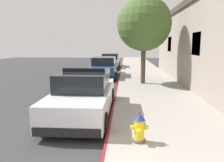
% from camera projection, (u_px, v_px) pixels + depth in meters
% --- Properties ---
extents(ground_plane, '(34.86, 60.00, 0.20)m').
position_uv_depth(ground_plane, '(50.00, 89.00, 13.19)').
color(ground_plane, '#353538').
extents(sidewalk_pavement, '(3.77, 60.00, 0.14)m').
position_uv_depth(sidewalk_pavement, '(151.00, 87.00, 12.79)').
color(sidewalk_pavement, '#9E9991').
rests_on(sidewalk_pavement, ground).
extents(curb_painted_edge, '(0.08, 60.00, 0.14)m').
position_uv_depth(curb_painted_edge, '(118.00, 87.00, 12.91)').
color(curb_painted_edge, maroon).
rests_on(curb_painted_edge, ground).
extents(police_cruiser, '(1.94, 4.84, 1.68)m').
position_uv_depth(police_cruiser, '(84.00, 94.00, 7.85)').
color(police_cruiser, white).
rests_on(police_cruiser, ground).
extents(parked_car_silver_ahead, '(1.94, 4.84, 1.56)m').
position_uv_depth(parked_car_silver_ahead, '(104.00, 68.00, 17.07)').
color(parked_car_silver_ahead, navy).
rests_on(parked_car_silver_ahead, ground).
extents(parked_car_dark_far, '(1.94, 4.84, 1.56)m').
position_uv_depth(parked_car_dark_far, '(110.00, 61.00, 23.98)').
color(parked_car_dark_far, '#B2B5BA').
rests_on(parked_car_dark_far, ground).
extents(fire_hydrant, '(0.44, 0.40, 0.76)m').
position_uv_depth(fire_hydrant, '(139.00, 128.00, 5.37)').
color(fire_hydrant, '#4C4C51').
rests_on(fire_hydrant, sidewalk_pavement).
extents(street_tree, '(3.24, 3.24, 5.21)m').
position_uv_depth(street_tree, '(144.00, 24.00, 13.11)').
color(street_tree, brown).
rests_on(street_tree, sidewalk_pavement).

